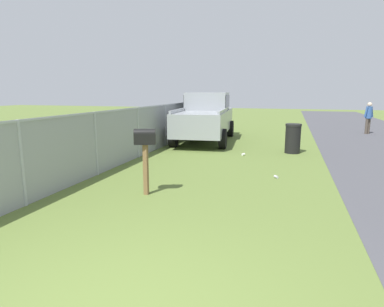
# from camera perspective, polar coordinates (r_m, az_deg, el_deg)

# --- Properties ---
(mailbox) EXTENTS (0.34, 0.48, 1.39)m
(mailbox) POSITION_cam_1_polar(r_m,az_deg,el_deg) (6.78, -8.19, 1.86)
(mailbox) COLOR brown
(mailbox) RESTS_ON ground
(pickup_truck) EXTENTS (5.48, 2.58, 2.09)m
(pickup_truck) POSITION_cam_1_polar(r_m,az_deg,el_deg) (14.34, 2.42, 6.66)
(pickup_truck) COLOR #93999E
(pickup_truck) RESTS_ON ground
(trash_bin) EXTENTS (0.55, 0.55, 1.03)m
(trash_bin) POSITION_cam_1_polar(r_m,az_deg,el_deg) (11.98, 17.21, 2.54)
(trash_bin) COLOR black
(trash_bin) RESTS_ON ground
(pedestrian) EXTENTS (0.33, 0.49, 1.60)m
(pedestrian) POSITION_cam_1_polar(r_m,az_deg,el_deg) (18.88, 28.47, 5.81)
(pedestrian) COLOR #4C4238
(pedestrian) RESTS_ON ground
(fence_section) EXTENTS (17.11, 0.07, 1.64)m
(fence_section) POSITION_cam_1_polar(r_m,az_deg,el_deg) (11.91, -6.87, 4.69)
(fence_section) COLOR #9EA3A8
(fence_section) RESTS_ON ground
(litter_cup_midfield_b) EXTENTS (0.13, 0.12, 0.08)m
(litter_cup_midfield_b) POSITION_cam_1_polar(r_m,az_deg,el_deg) (11.19, 8.94, -0.15)
(litter_cup_midfield_b) COLOR white
(litter_cup_midfield_b) RESTS_ON ground
(litter_can_near_hydrant) EXTENTS (0.14, 0.12, 0.07)m
(litter_can_near_hydrant) POSITION_cam_1_polar(r_m,az_deg,el_deg) (8.48, 14.48, -3.96)
(litter_can_near_hydrant) COLOR silver
(litter_can_near_hydrant) RESTS_ON ground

